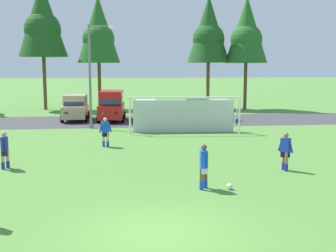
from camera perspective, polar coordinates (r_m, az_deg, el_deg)
name	(u,v)px	position (r m, az deg, el deg)	size (l,w,h in m)	color
ground_plane	(136,140)	(25.94, -4.35, -1.87)	(400.00, 400.00, 0.00)	#518438
parking_lot_strip	(132,121)	(35.50, -4.93, 0.70)	(52.00, 8.40, 0.01)	#3D3D3F
soccer_ball	(230,186)	(15.43, 8.35, -8.10)	(0.22, 0.22, 0.22)	white
soccer_goal	(184,114)	(28.74, 2.18, 1.67)	(7.51, 2.33, 2.57)	white
player_striker_near	(285,152)	(18.60, 15.60, -3.34)	(0.51, 0.65, 1.64)	#936B4C
player_midfield_center	(204,167)	(15.22, 4.85, -5.50)	(0.34, 0.73, 1.64)	brown
player_defender_far	(5,150)	(19.55, -21.22, -3.05)	(0.30, 0.74, 1.64)	tan
player_winger_left	(105,132)	(23.71, -8.46, -0.82)	(0.74, 0.37, 1.64)	beige
parked_car_slot_far_left	(76,107)	(36.45, -12.39, 2.48)	(2.16, 4.61, 2.16)	tan
parked_car_slot_left	(112,105)	(35.69, -7.63, 2.85)	(2.38, 4.89, 2.52)	red
parked_car_slot_center_left	(146,110)	(36.08, -3.00, 2.22)	(2.07, 4.22, 1.72)	silver
parked_car_slot_center	(198,109)	(36.36, 4.14, 2.25)	(2.25, 4.31, 1.72)	navy
parked_car_slot_center_right	(217,110)	(36.38, 6.66, 2.22)	(2.24, 4.30, 1.72)	#B2B2BC
tree_mid_left	(42,21)	(47.35, -16.64, 13.46)	(5.09, 5.09, 13.57)	brown
tree_center_back	(98,31)	(46.38, -9.40, 12.51)	(4.52, 4.52, 12.06)	brown
tree_mid_right	(209,31)	(46.46, 5.51, 12.63)	(4.55, 4.55, 12.13)	brown
tree_right_edge	(247,32)	(46.71, 10.58, 12.40)	(4.50, 4.50, 12.00)	brown
street_lamp	(92,75)	(31.19, -10.19, 6.76)	(2.00, 0.32, 7.45)	slate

